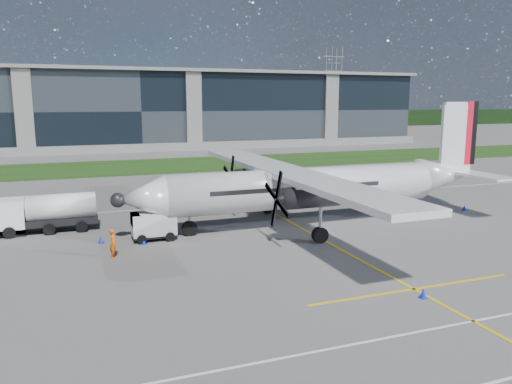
% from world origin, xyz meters
% --- Properties ---
extents(ground, '(400.00, 400.00, 0.00)m').
position_xyz_m(ground, '(0.00, 40.00, 0.00)').
color(ground, '#5A5855').
rests_on(ground, ground).
extents(grass_strip, '(400.00, 18.00, 0.04)m').
position_xyz_m(grass_strip, '(0.00, 48.00, 0.02)').
color(grass_strip, '#194011').
rests_on(grass_strip, ground).
extents(terminal_building, '(120.00, 20.00, 15.00)m').
position_xyz_m(terminal_building, '(0.00, 80.00, 7.50)').
color(terminal_building, black).
rests_on(terminal_building, ground).
extents(tree_line, '(400.00, 6.00, 6.00)m').
position_xyz_m(tree_line, '(0.00, 140.00, 3.00)').
color(tree_line, black).
rests_on(tree_line, ground).
extents(pylon_east, '(9.00, 4.60, 30.00)m').
position_xyz_m(pylon_east, '(85.00, 150.00, 15.00)').
color(pylon_east, gray).
rests_on(pylon_east, ground).
extents(yellow_taxiway_centerline, '(0.20, 70.00, 0.01)m').
position_xyz_m(yellow_taxiway_centerline, '(3.00, 10.00, 0.01)').
color(yellow_taxiway_centerline, yellow).
rests_on(yellow_taxiway_centerline, ground).
extents(white_lane_line, '(90.00, 0.15, 0.01)m').
position_xyz_m(white_lane_line, '(0.00, -14.00, 0.01)').
color(white_lane_line, white).
rests_on(white_lane_line, ground).
extents(turboprop_aircraft, '(30.18, 31.30, 9.39)m').
position_xyz_m(turboprop_aircraft, '(4.72, 8.03, 4.70)').
color(turboprop_aircraft, white).
rests_on(turboprop_aircraft, ground).
extents(fuel_tanker_truck, '(7.30, 2.37, 2.74)m').
position_xyz_m(fuel_tanker_truck, '(-15.30, 12.77, 1.37)').
color(fuel_tanker_truck, white).
rests_on(fuel_tanker_truck, ground).
extents(baggage_tug, '(3.15, 1.89, 1.89)m').
position_xyz_m(baggage_tug, '(-7.85, 7.95, 0.94)').
color(baggage_tug, silver).
rests_on(baggage_tug, ground).
extents(ground_crew_person, '(0.78, 0.95, 2.05)m').
position_xyz_m(ground_crew_person, '(-10.80, 4.74, 1.02)').
color(ground_crew_person, '#F25907').
rests_on(ground_crew_person, ground).
extents(safety_cone_nose_port, '(0.36, 0.36, 0.50)m').
position_xyz_m(safety_cone_nose_port, '(-8.67, 7.07, 0.25)').
color(safety_cone_nose_port, '#0B22C5').
rests_on(safety_cone_nose_port, ground).
extents(safety_cone_fwd, '(0.36, 0.36, 0.50)m').
position_xyz_m(safety_cone_fwd, '(-11.36, 8.30, 0.25)').
color(safety_cone_fwd, '#0B22C5').
rests_on(safety_cone_fwd, ground).
extents(safety_cone_tail, '(0.36, 0.36, 0.50)m').
position_xyz_m(safety_cone_tail, '(19.00, 7.78, 0.25)').
color(safety_cone_tail, '#0B22C5').
rests_on(safety_cone_tail, ground).
extents(safety_cone_portwing, '(0.36, 0.36, 0.50)m').
position_xyz_m(safety_cone_portwing, '(2.67, -7.11, 0.25)').
color(safety_cone_portwing, '#0B22C5').
rests_on(safety_cone_portwing, ground).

